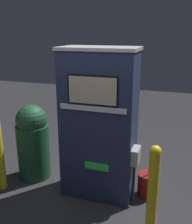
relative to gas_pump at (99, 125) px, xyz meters
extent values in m
plane|color=#2D2D30|center=(0.00, -0.25, -0.99)|extent=(14.00, 14.00, 0.00)
cube|color=#232D4C|center=(0.00, 0.00, -0.51)|extent=(0.93, 0.51, 0.97)
cube|color=#232D4C|center=(0.00, 0.00, 0.46)|extent=(0.93, 0.51, 0.97)
cube|color=#B7B7BC|center=(0.00, 0.00, 0.96)|extent=(0.96, 0.54, 0.04)
cube|color=black|center=(0.00, -0.26, 0.51)|extent=(0.61, 0.01, 0.35)
cube|color=beige|center=(0.00, -0.27, 0.51)|extent=(0.57, 0.01, 0.32)
cube|color=silver|center=(0.00, -0.26, 0.29)|extent=(0.82, 0.02, 0.06)
cube|color=#33D84C|center=(0.05, -0.26, -0.46)|extent=(0.31, 0.02, 0.09)
cube|color=#B7B7BC|center=(0.51, -0.10, -0.31)|extent=(0.09, 0.23, 0.20)
cylinder|color=black|center=(0.51, -0.18, -0.66)|extent=(0.03, 0.03, 0.49)
cylinder|color=yellow|center=(0.78, -0.55, -0.50)|extent=(0.12, 0.12, 0.99)
sphere|color=yellow|center=(0.78, -0.55, 0.00)|extent=(0.12, 0.12, 0.12)
cylinder|color=#1E4C2D|center=(-1.07, 0.09, -0.58)|extent=(0.48, 0.48, 0.83)
sphere|color=#1E4C2D|center=(-1.07, 0.09, -0.08)|extent=(0.46, 0.46, 0.46)
cylinder|color=yellow|center=(-1.32, -0.35, -0.49)|extent=(0.11, 0.11, 1.00)
cylinder|color=maroon|center=(0.65, 0.12, -0.83)|extent=(0.26, 0.26, 0.32)
cylinder|color=black|center=(0.69, 0.12, -0.48)|extent=(0.02, 0.11, 0.42)
camera|label=1|loc=(0.96, -3.04, 1.16)|focal=42.00mm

